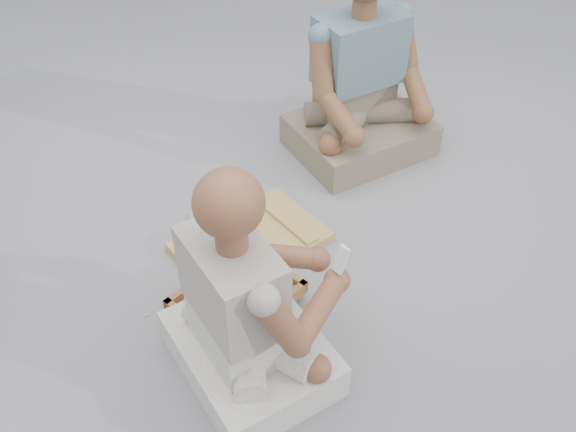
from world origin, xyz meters
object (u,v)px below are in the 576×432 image
tool_tray (237,298)px  companion (361,90)px  carved_panel (251,242)px  craftsman (247,311)px

tool_tray → companion: (0.99, 0.72, 0.28)m
carved_panel → craftsman: craftsman is taller
companion → craftsman: bearing=40.1°
carved_panel → companion: (0.80, 0.42, 0.32)m
carved_panel → craftsman: size_ratio=0.68×
tool_tray → craftsman: craftsman is taller
tool_tray → craftsman: bearing=-104.0°
craftsman → tool_tray: bearing=160.9°
craftsman → companion: companion is taller
tool_tray → companion: size_ratio=0.53×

